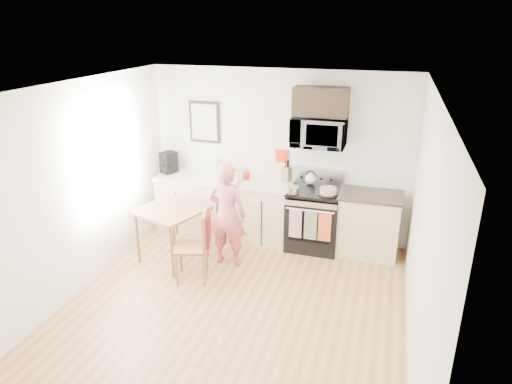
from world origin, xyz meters
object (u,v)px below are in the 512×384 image
(person, at_px, (227,214))
(dining_table, at_px, (171,215))
(range, at_px, (313,220))
(chair, at_px, (201,236))
(microwave, at_px, (319,132))
(cake, at_px, (328,191))

(person, bearing_deg, dining_table, 10.63)
(range, distance_m, person, 1.38)
(chair, bearing_deg, person, 55.55)
(range, relative_size, dining_table, 1.25)
(microwave, height_order, dining_table, microwave)
(chair, bearing_deg, dining_table, 130.70)
(microwave, relative_size, chair, 0.78)
(microwave, relative_size, dining_table, 0.82)
(microwave, distance_m, chair, 2.21)
(cake, bearing_deg, microwave, 131.26)
(microwave, xyz_separation_m, cake, (0.21, -0.24, -0.79))
(chair, bearing_deg, range, 30.45)
(person, distance_m, dining_table, 0.80)
(range, relative_size, person, 0.78)
(range, relative_size, chair, 1.19)
(range, distance_m, dining_table, 2.10)
(person, xyz_separation_m, cake, (1.27, 0.69, 0.23))
(person, xyz_separation_m, chair, (-0.16, -0.53, -0.11))
(range, xyz_separation_m, microwave, (-0.00, 0.10, 1.32))
(microwave, relative_size, cake, 2.64)
(person, bearing_deg, range, -141.31)
(dining_table, bearing_deg, range, 27.35)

